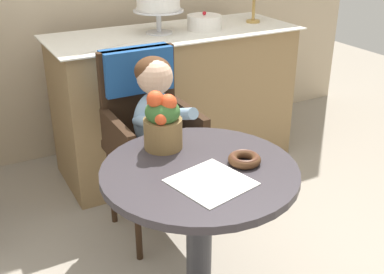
{
  "coord_description": "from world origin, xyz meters",
  "views": [
    {
      "loc": [
        -0.74,
        -1.31,
        1.54
      ],
      "look_at": [
        0.05,
        0.15,
        0.77
      ],
      "focal_mm": 44.42,
      "sensor_mm": 36.0,
      "label": 1
    }
  ],
  "objects_px": {
    "flower_vase": "(163,121)",
    "round_layer_cake": "(204,22)",
    "cafe_table": "(199,217)",
    "wicker_chair": "(146,114)",
    "seated_child": "(159,117)",
    "donut_front": "(244,159)"
  },
  "relations": [
    {
      "from": "cafe_table",
      "to": "seated_child",
      "type": "xyz_separation_m",
      "value": [
        0.11,
        0.59,
        0.17
      ]
    },
    {
      "from": "cafe_table",
      "to": "flower_vase",
      "type": "distance_m",
      "value": 0.39
    },
    {
      "from": "flower_vase",
      "to": "round_layer_cake",
      "type": "distance_m",
      "value": 1.31
    },
    {
      "from": "cafe_table",
      "to": "wicker_chair",
      "type": "bearing_deg",
      "value": 81.73
    },
    {
      "from": "seated_child",
      "to": "round_layer_cake",
      "type": "xyz_separation_m",
      "value": [
        0.63,
        0.67,
        0.27
      ]
    },
    {
      "from": "cafe_table",
      "to": "seated_child",
      "type": "relative_size",
      "value": 0.99
    },
    {
      "from": "cafe_table",
      "to": "wicker_chair",
      "type": "relative_size",
      "value": 0.75
    },
    {
      "from": "donut_front",
      "to": "flower_vase",
      "type": "relative_size",
      "value": 0.5
    },
    {
      "from": "flower_vase",
      "to": "donut_front",
      "type": "bearing_deg",
      "value": -51.94
    },
    {
      "from": "wicker_chair",
      "to": "flower_vase",
      "type": "height_order",
      "value": "flower_vase"
    },
    {
      "from": "wicker_chair",
      "to": "flower_vase",
      "type": "relative_size",
      "value": 3.98
    },
    {
      "from": "wicker_chair",
      "to": "flower_vase",
      "type": "distance_m",
      "value": 0.59
    },
    {
      "from": "wicker_chair",
      "to": "seated_child",
      "type": "distance_m",
      "value": 0.16
    },
    {
      "from": "seated_child",
      "to": "donut_front",
      "type": "relative_size",
      "value": 6.01
    },
    {
      "from": "seated_child",
      "to": "flower_vase",
      "type": "bearing_deg",
      "value": -111.87
    },
    {
      "from": "cafe_table",
      "to": "flower_vase",
      "type": "relative_size",
      "value": 3.0
    },
    {
      "from": "cafe_table",
      "to": "donut_front",
      "type": "xyz_separation_m",
      "value": [
        0.16,
        -0.05,
        0.23
      ]
    },
    {
      "from": "wicker_chair",
      "to": "flower_vase",
      "type": "xyz_separation_m",
      "value": [
        -0.15,
        -0.54,
        0.19
      ]
    },
    {
      "from": "seated_child",
      "to": "wicker_chair",
      "type": "bearing_deg",
      "value": 90.0
    },
    {
      "from": "donut_front",
      "to": "round_layer_cake",
      "type": "bearing_deg",
      "value": 66.28
    },
    {
      "from": "donut_front",
      "to": "round_layer_cake",
      "type": "distance_m",
      "value": 1.44
    },
    {
      "from": "wicker_chair",
      "to": "donut_front",
      "type": "xyz_separation_m",
      "value": [
        0.05,
        -0.8,
        0.1
      ]
    }
  ]
}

